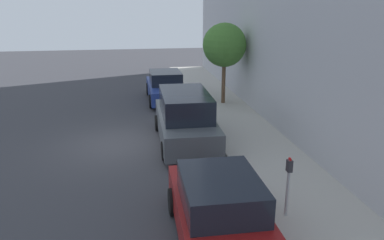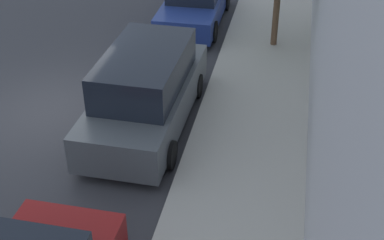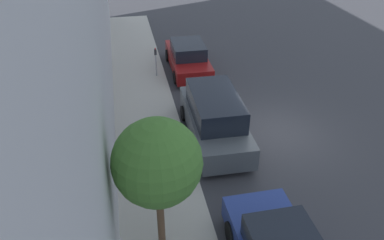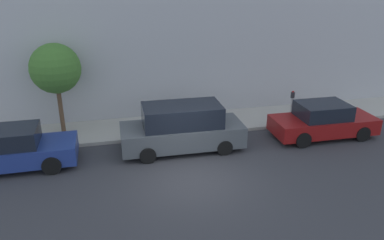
{
  "view_description": "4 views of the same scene",
  "coord_description": "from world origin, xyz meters",
  "px_view_note": "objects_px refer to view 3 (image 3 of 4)",
  "views": [
    {
      "loc": [
        0.5,
        -13.1,
        4.96
      ],
      "look_at": [
        2.55,
        -0.63,
        1.0
      ],
      "focal_mm": 35.0,
      "sensor_mm": 36.0,
      "label": 1
    },
    {
      "loc": [
        5.53,
        -10.45,
        7.02
      ],
      "look_at": [
        3.69,
        -1.29,
        1.0
      ],
      "focal_mm": 50.0,
      "sensor_mm": 36.0,
      "label": 2
    },
    {
      "loc": [
        5.53,
        11.39,
        8.41
      ],
      "look_at": [
        3.27,
        -0.02,
        1.0
      ],
      "focal_mm": 35.0,
      "sensor_mm": 36.0,
      "label": 3
    },
    {
      "loc": [
        -11.25,
        2.66,
        6.69
      ],
      "look_at": [
        2.96,
        -0.7,
        1.0
      ],
      "focal_mm": 35.0,
      "sensor_mm": 36.0,
      "label": 4
    }
  ],
  "objects_px": {
    "parked_minivan_second": "(215,117)",
    "parking_meter_near": "(156,59)",
    "street_tree": "(157,163)",
    "parked_sedan_nearest": "(188,58)"
  },
  "relations": [
    {
      "from": "parked_minivan_second",
      "to": "parking_meter_near",
      "type": "xyz_separation_m",
      "value": [
        1.57,
        -5.63,
        0.13
      ]
    },
    {
      "from": "parking_meter_near",
      "to": "street_tree",
      "type": "distance_m",
      "value": 10.72
    },
    {
      "from": "parked_minivan_second",
      "to": "parking_meter_near",
      "type": "bearing_deg",
      "value": -74.38
    },
    {
      "from": "parked_minivan_second",
      "to": "street_tree",
      "type": "relative_size",
      "value": 1.25
    },
    {
      "from": "parked_minivan_second",
      "to": "parking_meter_near",
      "type": "height_order",
      "value": "parked_minivan_second"
    },
    {
      "from": "parked_sedan_nearest",
      "to": "parking_meter_near",
      "type": "height_order",
      "value": "parking_meter_near"
    },
    {
      "from": "parking_meter_near",
      "to": "street_tree",
      "type": "relative_size",
      "value": 0.37
    },
    {
      "from": "parked_minivan_second",
      "to": "street_tree",
      "type": "height_order",
      "value": "street_tree"
    },
    {
      "from": "parked_sedan_nearest",
      "to": "parked_minivan_second",
      "type": "distance_m",
      "value": 6.25
    },
    {
      "from": "parked_sedan_nearest",
      "to": "parking_meter_near",
      "type": "distance_m",
      "value": 1.87
    }
  ]
}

